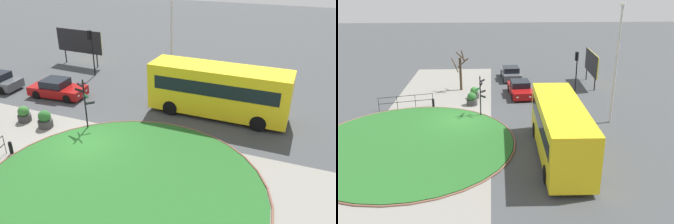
{
  "view_description": "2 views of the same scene",
  "coord_description": "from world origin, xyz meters",
  "views": [
    {
      "loc": [
        10.68,
        -13.6,
        10.05
      ],
      "look_at": [
        3.63,
        3.45,
        1.19
      ],
      "focal_mm": 36.29,
      "sensor_mm": 36.0,
      "label": 1
    },
    {
      "loc": [
        25.1,
        2.6,
        10.38
      ],
      "look_at": [
        1.83,
        3.51,
        1.4
      ],
      "focal_mm": 38.1,
      "sensor_mm": 36.0,
      "label": 2
    }
  ],
  "objects": [
    {
      "name": "bollard_foreground",
      "position": [
        -3.14,
        -2.39,
        0.41
      ],
      "size": [
        0.2,
        0.2,
        0.8
      ],
      "color": "black",
      "rests_on": "ground"
    },
    {
      "name": "lamppost_tall",
      "position": [
        0.64,
        11.39,
        4.61
      ],
      "size": [
        0.32,
        0.32,
        8.63
      ],
      "color": "#B7B7BC",
      "rests_on": "ground"
    },
    {
      "name": "bus_yellow",
      "position": [
        5.87,
        6.59,
        1.79
      ],
      "size": [
        9.1,
        2.69,
        3.35
      ],
      "rotation": [
        0.0,
        0.0,
        3.13
      ],
      "color": "yellow",
      "rests_on": "ground"
    },
    {
      "name": "grass_island",
      "position": [
        3.82,
        -2.8,
        0.05
      ],
      "size": [
        13.44,
        13.44,
        0.1
      ],
      "primitive_type": "cylinder",
      "color": "#235B23",
      "rests_on": "ground"
    },
    {
      "name": "grass_kerb_ring",
      "position": [
        3.82,
        -2.8,
        0.06
      ],
      "size": [
        13.75,
        13.75,
        0.11
      ],
      "primitive_type": "torus",
      "color": "brown",
      "rests_on": "ground"
    },
    {
      "name": "ground",
      "position": [
        0.0,
        0.0,
        0.0
      ],
      "size": [
        120.0,
        120.0,
        0.0
      ],
      "primitive_type": "plane",
      "color": "#3D3F42"
    },
    {
      "name": "billboard_left",
      "position": [
        -9.11,
        12.41,
        2.23
      ],
      "size": [
        5.03,
        0.34,
        3.35
      ],
      "rotation": [
        0.0,
        0.0,
        -0.04
      ],
      "color": "black",
      "rests_on": "ground"
    },
    {
      "name": "signpost_directional",
      "position": [
        -1.05,
        1.68,
        1.88
      ],
      "size": [
        1.24,
        0.76,
        3.24
      ],
      "color": "black",
      "rests_on": "ground"
    },
    {
      "name": "sidewalk_paving",
      "position": [
        0.0,
        -1.78,
        0.01
      ],
      "size": [
        32.0,
        8.44,
        0.02
      ],
      "primitive_type": "cube",
      "color": "gray",
      "rests_on": "ground"
    },
    {
      "name": "planter_near_signpost",
      "position": [
        -5.36,
        0.95,
        0.48
      ],
      "size": [
        0.84,
        0.84,
        1.06
      ],
      "color": "#383838",
      "rests_on": "ground"
    },
    {
      "name": "planter_kerbside",
      "position": [
        -3.55,
        0.82,
        0.51
      ],
      "size": [
        0.91,
        0.91,
        1.13
      ],
      "color": "#383838",
      "rests_on": "ground"
    },
    {
      "name": "car_near_lane",
      "position": [
        -6.04,
        5.11,
        0.62
      ],
      "size": [
        4.31,
        2.2,
        1.36
      ],
      "rotation": [
        0.0,
        0.0,
        0.08
      ],
      "color": "maroon",
      "rests_on": "ground"
    },
    {
      "name": "traffic_light_near",
      "position": [
        -6.29,
        10.22,
        2.87
      ],
      "size": [
        0.49,
        0.27,
        3.93
      ],
      "rotation": [
        0.0,
        0.0,
        3.19
      ],
      "color": "black",
      "rests_on": "ground"
    }
  ]
}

